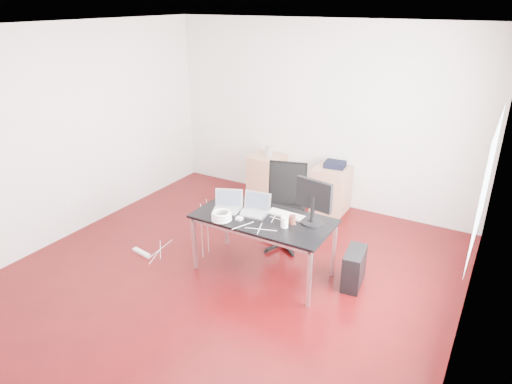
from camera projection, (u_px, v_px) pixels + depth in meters
The scene contains 18 objects.
room_shell at pixel (234, 163), 4.95m from camera, with size 5.00×5.00×5.00m.
desk at pixel (263, 222), 5.26m from camera, with size 1.60×0.80×0.73m.
office_chair at pixel (285, 202), 5.94m from camera, with size 0.59×0.61×1.08m.
filing_cabinet_left at pixel (267, 176), 7.51m from camera, with size 0.50×0.50×0.70m, color #AD7256.
filing_cabinet_right at pixel (331, 189), 6.98m from camera, with size 0.50×0.50×0.70m, color #AD7256.
pc_tower at pixel (354, 268), 5.19m from camera, with size 0.20×0.45×0.44m, color black.
wastebasket at pixel (329, 201), 7.09m from camera, with size 0.24×0.24×0.28m, color black.
power_strip at pixel (141, 252), 5.90m from camera, with size 0.30×0.06×0.04m, color white.
laptop_left at pixel (227, 206), 5.40m from camera, with size 0.40×0.37×0.23m.
laptop_right at pixel (255, 209), 5.33m from camera, with size 0.36×0.29×0.23m.
monitor at pixel (314, 199), 5.01m from camera, with size 0.45×0.26×0.51m.
keyboard at pixel (286, 215), 5.28m from camera, with size 0.44×0.14×0.02m, color white.
cup_white at pixel (284, 222), 4.99m from camera, with size 0.08×0.08×0.12m, color white.
cup_brown at pixel (292, 220), 5.07m from camera, with size 0.08×0.08×0.10m, color #53261C.
cable_coil at pixel (222, 216), 5.15m from camera, with size 0.24×0.24×0.11m.
power_adapter at pixel (239, 219), 5.18m from camera, with size 0.07×0.07×0.03m, color white.
speaker at pixel (269, 151), 7.30m from camera, with size 0.09×0.08×0.18m, color #9E9E9E.
navy_garment at pixel (335, 164), 6.86m from camera, with size 0.30×0.24×0.09m, color black.
Camera 1 is at (2.60, -3.91, 3.06)m, focal length 32.00 mm.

